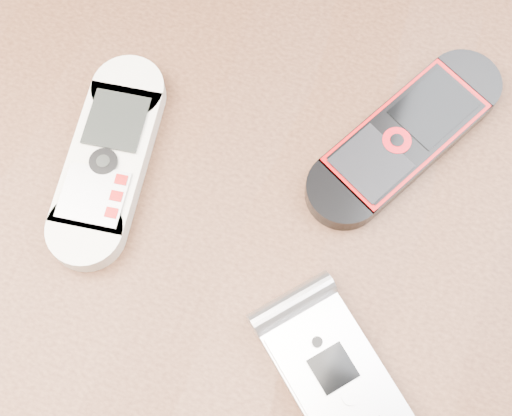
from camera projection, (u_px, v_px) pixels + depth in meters
The scene contains 5 objects.
ground at pixel (253, 362), 1.18m from camera, with size 4.00×4.00×0.00m, color #472B19.
table at pixel (250, 254), 0.58m from camera, with size 1.20×0.80×0.75m.
nokia_white at pixel (108, 159), 0.48m from camera, with size 0.05×0.16×0.02m, color beige.
nokia_black_red at pixel (405, 136), 0.49m from camera, with size 0.05×0.17×0.02m, color black.
motorola_razr at pixel (335, 374), 0.43m from camera, with size 0.06×0.11×0.02m, color #BBBBC0.
Camera 1 is at (0.06, -0.15, 1.20)m, focal length 50.00 mm.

